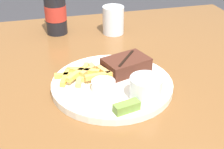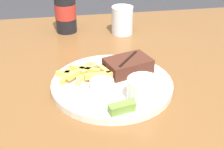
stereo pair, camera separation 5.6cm
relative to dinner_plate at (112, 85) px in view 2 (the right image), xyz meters
The scene contains 10 objects.
dining_table 0.09m from the dinner_plate, ahead, with size 1.19×1.10×0.77m.
dinner_plate is the anchor object (origin of this frame).
steak_portion 0.07m from the dinner_plate, 41.87° to the left, with size 0.13×0.11×0.04m.
fries_pile 0.07m from the dinner_plate, 148.40° to the left, with size 0.14×0.11×0.02m.
coleslaw_cup 0.11m from the dinner_plate, 57.13° to the right, with size 0.07×0.07×0.05m.
dipping_sauce_cup 0.05m from the dinner_plate, 132.73° to the right, with size 0.06×0.06×0.02m.
pickle_spear 0.12m from the dinner_plate, 88.64° to the right, with size 0.06×0.03×0.02m.
fork_utensil 0.08m from the dinner_plate, 157.65° to the left, with size 0.13×0.06×0.00m.
beer_bottle 0.41m from the dinner_plate, 103.53° to the left, with size 0.07×0.07×0.21m.
drinking_glass 0.36m from the dinner_plate, 74.87° to the left, with size 0.07×0.07×0.09m.
Camera 2 is at (-0.11, -0.64, 1.18)m, focal length 50.00 mm.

